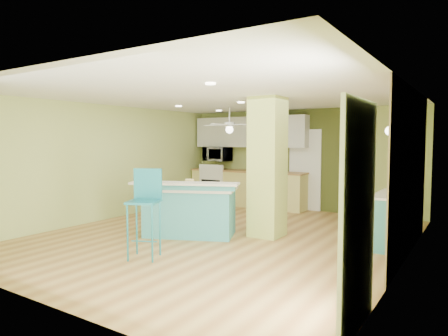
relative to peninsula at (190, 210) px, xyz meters
The scene contains 23 objects.
floor 0.76m from the peninsula, 22.46° to the left, with size 6.00×7.00×0.01m, color olive.
ceiling 2.12m from the peninsula, 22.46° to the left, with size 6.00×7.00×0.01m, color white.
wall_back 3.85m from the peninsula, 81.58° to the left, with size 6.00×0.01×2.50m, color #B2C368.
wall_front 3.41m from the peninsula, 80.43° to the right, with size 6.00×0.01×2.50m, color #B2C368.
wall_left 2.58m from the peninsula, behind, with size 0.01×7.00×2.50m, color #B2C368.
wall_right 3.65m from the peninsula, ahead, with size 0.01×7.00×2.50m, color #B2C368.
wood_panel 3.72m from the peninsula, 13.17° to the left, with size 0.02×3.40×2.50m, color #856C4C.
olive_accent 3.87m from the peninsula, 78.55° to the left, with size 2.20×0.02×2.50m, color #444C1E.
interior_door 3.80m from the peninsula, 78.47° to the left, with size 0.82×0.05×2.00m, color white.
french_door 4.13m from the peninsula, 30.46° to the right, with size 0.04×1.08×2.10m, color white.
column 1.61m from the peninsula, 31.21° to the left, with size 0.55×0.55×2.50m, color #B4C45B.
kitchen_run 3.51m from the peninsula, 102.30° to the left, with size 3.25×0.63×0.94m.
stove 3.82m from the peninsula, 116.41° to the left, with size 0.76×0.66×1.08m.
upper_cabinets 3.92m from the peninsula, 101.89° to the left, with size 3.20×0.34×0.80m, color silver.
microwave 3.93m from the peninsula, 116.34° to the left, with size 0.70×0.48×0.39m, color silver.
ceiling_fan 2.80m from the peninsula, 103.80° to the left, with size 1.41×1.41×0.61m.
pendant_lamp 3.64m from the peninsula, 16.99° to the left, with size 0.14×0.14×0.69m.
wall_decor 3.82m from the peninsula, 16.30° to the left, with size 0.03×0.90×0.70m, color brown.
peninsula is the anchor object (origin of this frame).
bar_stool 1.50m from the peninsula, 78.85° to the right, with size 0.57×0.57×1.31m.
side_counter 3.48m from the peninsula, 21.03° to the left, with size 0.57×1.34×0.86m.
fruit_bowl 3.43m from the peninsula, 89.70° to the left, with size 0.35×0.35×0.08m, color #3C2918.
canister 0.49m from the peninsula, 127.73° to the left, with size 0.17×0.17×0.15m, color yellow.
Camera 1 is at (3.88, -5.92, 1.74)m, focal length 32.00 mm.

